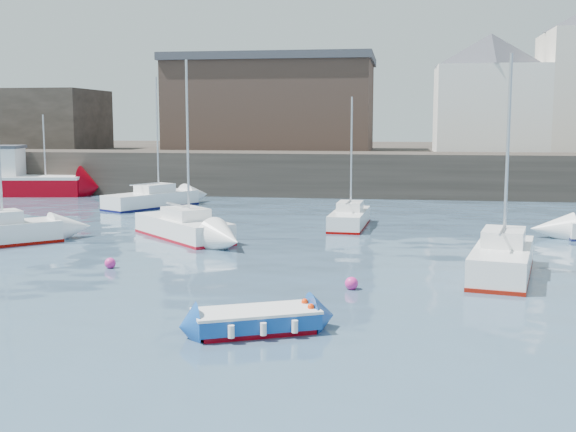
# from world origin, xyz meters

# --- Properties ---
(water) EXTENTS (220.00, 220.00, 0.00)m
(water) POSITION_xyz_m (0.00, 0.00, 0.00)
(water) COLOR #2D4760
(water) RESTS_ON ground
(quay_wall) EXTENTS (90.00, 5.00, 3.00)m
(quay_wall) POSITION_xyz_m (0.00, 35.00, 1.50)
(quay_wall) COLOR #28231E
(quay_wall) RESTS_ON ground
(land_strip) EXTENTS (90.00, 32.00, 2.80)m
(land_strip) POSITION_xyz_m (0.00, 53.00, 1.40)
(land_strip) COLOR #28231E
(land_strip) RESTS_ON ground
(bldg_east_d) EXTENTS (11.14, 11.14, 8.95)m
(bldg_east_d) POSITION_xyz_m (11.00, 41.50, 7.36)
(bldg_east_d) COLOR white
(bldg_east_d) RESTS_ON land_strip
(warehouse) EXTENTS (16.40, 10.40, 7.60)m
(warehouse) POSITION_xyz_m (-6.00, 43.00, 6.62)
(warehouse) COLOR #3D2D26
(warehouse) RESTS_ON land_strip
(bldg_west) EXTENTS (14.00, 8.00, 5.00)m
(bldg_west) POSITION_xyz_m (-28.00, 42.00, 5.30)
(bldg_west) COLOR #353028
(bldg_west) RESTS_ON land_strip
(blue_dinghy) EXTENTS (3.36, 2.50, 0.59)m
(blue_dinghy) POSITION_xyz_m (0.84, 1.26, 0.33)
(blue_dinghy) COLOR #9B000C
(blue_dinghy) RESTS_ON ground
(fishing_boat) EXTENTS (8.91, 4.50, 5.64)m
(fishing_boat) POSITION_xyz_m (-22.16, 31.46, 1.09)
(fishing_boat) COLOR #9B000C
(fishing_boat) RESTS_ON ground
(sailboat_b) EXTENTS (5.62, 5.71, 7.81)m
(sailboat_b) POSITION_xyz_m (-5.19, 15.00, 0.51)
(sailboat_b) COLOR white
(sailboat_b) RESTS_ON ground
(sailboat_c) EXTENTS (2.94, 5.91, 7.45)m
(sailboat_c) POSITION_xyz_m (7.79, 9.01, 0.57)
(sailboat_c) COLOR white
(sailboat_c) RESTS_ON ground
(sailboat_f) EXTENTS (1.86, 4.99, 6.38)m
(sailboat_f) POSITION_xyz_m (1.92, 19.60, 0.45)
(sailboat_f) COLOR white
(sailboat_f) RESTS_ON ground
(sailboat_h) EXTENTS (4.79, 6.22, 7.83)m
(sailboat_h) POSITION_xyz_m (-10.49, 25.91, 0.51)
(sailboat_h) COLOR white
(sailboat_h) RESTS_ON ground
(buoy_near) EXTENTS (0.39, 0.39, 0.39)m
(buoy_near) POSITION_xyz_m (-5.85, 8.24, 0.00)
(buoy_near) COLOR #DB2788
(buoy_near) RESTS_ON ground
(buoy_mid) EXTENTS (0.41, 0.41, 0.41)m
(buoy_mid) POSITION_xyz_m (2.88, 6.27, 0.00)
(buoy_mid) COLOR #DB2788
(buoy_mid) RESTS_ON ground
(buoy_far) EXTENTS (0.42, 0.42, 0.42)m
(buoy_far) POSITION_xyz_m (-6.04, 14.80, 0.00)
(buoy_far) COLOR #DB2788
(buoy_far) RESTS_ON ground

